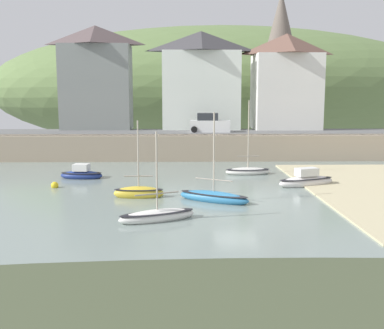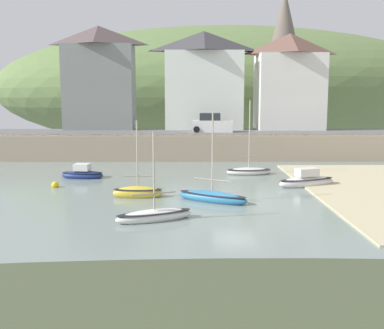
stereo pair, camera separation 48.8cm
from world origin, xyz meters
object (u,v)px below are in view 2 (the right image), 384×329
at_px(waterfront_building_right, 289,81).
at_px(sailboat_nearest_shore, 212,197).
at_px(church_with_spire, 284,57).
at_px(fishing_boat_green, 307,181).
at_px(parked_car_near_slipway, 212,124).
at_px(waterfront_building_centre, 204,80).
at_px(mooring_buoy, 55,185).
at_px(motorboat_with_cabin, 154,215).
at_px(sailboat_tall_mast, 82,174).
at_px(sailboat_far_left, 249,171).
at_px(sailboat_white_hull, 138,192).
at_px(waterfront_building_left, 99,77).

height_order(waterfront_building_right, sailboat_nearest_shore, waterfront_building_right).
height_order(church_with_spire, fishing_boat_green, church_with_spire).
height_order(waterfront_building_right, parked_car_near_slipway, waterfront_building_right).
bearing_deg(waterfront_building_right, waterfront_building_centre, -180.00).
bearing_deg(fishing_boat_green, church_with_spire, 63.02).
bearing_deg(mooring_buoy, waterfront_building_right, 46.89).
distance_m(motorboat_with_cabin, sailboat_tall_mast, 13.59).
height_order(fishing_boat_green, parked_car_near_slipway, parked_car_near_slipway).
height_order(motorboat_with_cabin, sailboat_far_left, sailboat_far_left).
bearing_deg(motorboat_with_cabin, sailboat_white_hull, 81.84).
bearing_deg(waterfront_building_centre, motorboat_with_cabin, -96.43).
height_order(sailboat_white_hull, motorboat_with_cabin, sailboat_white_hull).
relative_size(waterfront_building_centre, fishing_boat_green, 2.45).
bearing_deg(mooring_buoy, motorboat_with_cabin, -49.14).
distance_m(sailboat_nearest_shore, mooring_buoy, 11.21).
bearing_deg(sailboat_far_left, waterfront_building_right, 62.89).
distance_m(waterfront_building_centre, sailboat_far_left, 18.29).
bearing_deg(sailboat_nearest_shore, sailboat_far_left, 100.37).
distance_m(sailboat_white_hull, mooring_buoy, 6.66).
xyz_separation_m(waterfront_building_right, church_with_spire, (0.10, 4.00, 2.90)).
height_order(motorboat_with_cabin, mooring_buoy, motorboat_with_cabin).
bearing_deg(sailboat_far_left, parked_car_near_slipway, 95.46).
bearing_deg(sailboat_white_hull, church_with_spire, 64.10).
relative_size(waterfront_building_right, sailboat_white_hull, 2.16).
bearing_deg(sailboat_white_hull, waterfront_building_centre, 79.74).
relative_size(waterfront_building_left, mooring_buoy, 22.62).
bearing_deg(waterfront_building_left, mooring_buoy, -87.63).
distance_m(waterfront_building_right, sailboat_far_left, 19.10).
height_order(waterfront_building_centre, motorboat_with_cabin, waterfront_building_centre).
relative_size(waterfront_building_centre, sailboat_nearest_shore, 2.00).
bearing_deg(mooring_buoy, waterfront_building_centre, 63.61).
height_order(fishing_boat_green, sailboat_far_left, sailboat_far_left).
height_order(waterfront_building_centre, mooring_buoy, waterfront_building_centre).
xyz_separation_m(waterfront_building_centre, church_with_spire, (9.56, 4.00, 2.77)).
xyz_separation_m(waterfront_building_right, mooring_buoy, (-20.13, -21.50, -7.56)).
bearing_deg(sailboat_white_hull, mooring_buoy, 153.05).
relative_size(waterfront_building_left, sailboat_tall_mast, 3.40).
xyz_separation_m(sailboat_tall_mast, parked_car_near_slipway, (10.35, 13.38, 2.90)).
height_order(waterfront_building_left, mooring_buoy, waterfront_building_left).
relative_size(fishing_boat_green, sailboat_far_left, 0.74).
bearing_deg(waterfront_building_right, sailboat_far_left, -111.46).
distance_m(fishing_boat_green, motorboat_with_cabin, 13.08).
bearing_deg(motorboat_with_cabin, fishing_boat_green, 19.12).
bearing_deg(fishing_boat_green, sailboat_nearest_shore, -165.18).
xyz_separation_m(sailboat_white_hull, sailboat_tall_mast, (-4.88, 6.72, 0.00)).
bearing_deg(mooring_buoy, parked_car_near_slipway, 56.24).
xyz_separation_m(sailboat_white_hull, motorboat_with_cabin, (1.40, -5.34, -0.05)).
xyz_separation_m(sailboat_tall_mast, mooring_buoy, (-1.02, -3.62, -0.15)).
bearing_deg(waterfront_building_centre, waterfront_building_left, 180.00).
height_order(waterfront_building_right, motorboat_with_cabin, waterfront_building_right).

